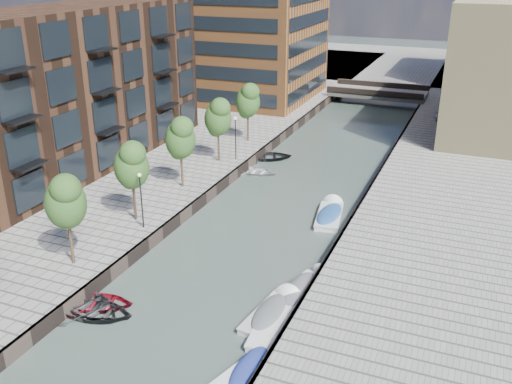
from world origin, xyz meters
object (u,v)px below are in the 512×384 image
Objects in this scene: motorboat_4 at (273,311)px; car at (445,118)px; sloop_4 at (268,159)px; motorboat_3 at (330,214)px; tree_3 at (131,164)px; tree_5 at (218,116)px; motorboat_2 at (279,319)px; sloop_2 at (99,306)px; sloop_3 at (256,173)px; sloop_0 at (96,315)px; bridge at (378,93)px; tree_2 at (65,200)px; tree_6 at (248,100)px; motorboat_1 at (304,289)px; sloop_1 at (90,310)px; motorboat_0 at (255,368)px; tree_4 at (180,137)px.

motorboat_4 is 1.30× the size of car.
sloop_4 is 0.89× the size of motorboat_3.
tree_3 reaches higher than motorboat_3.
tree_5 is 1.19× the size of motorboat_4.
sloop_2 is at bearing -165.28° from motorboat_2.
sloop_0 is at bearing -177.98° from sloop_3.
tree_2 reaches higher than bridge.
motorboat_3 is at bearing -164.28° from sloop_4.
motorboat_2 is 1.49× the size of car.
tree_6 is 28.43m from motorboat_1.
tree_6 reaches higher than sloop_1.
motorboat_0 is (10.19, -0.94, 0.19)m from sloop_0.
car reaches higher than sloop_1.
tree_3 reaches higher than motorboat_4.
tree_2 reaches higher than sloop_3.
tree_5 is 1.49× the size of sloop_3.
tree_2 is 26.62m from sloop_4.
motorboat_0 is (14.03, -31.97, -5.12)m from tree_6.
sloop_0 is at bearing -170.38° from sloop_2.
bridge reaches higher than motorboat_4.
motorboat_0 is (14.03, -10.97, -5.12)m from tree_3.
tree_2 is 1.19× the size of motorboat_4.
sloop_4 is (3.10, 25.90, -5.31)m from tree_2.
tree_3 is 1.10× the size of motorboat_3.
sloop_0 is 1.17× the size of car.
tree_5 is 22.76m from motorboat_1.
tree_6 reaches higher than motorboat_3.
tree_6 is at bearing 115.84° from motorboat_4.
bridge is at bearing -23.87° from sloop_2.
motorboat_3 reaches higher than sloop_4.
tree_4 is 1.19× the size of motorboat_4.
sloop_0 is 0.92× the size of motorboat_0.
sloop_3 is 0.80× the size of motorboat_4.
motorboat_0 is (10.51, -25.58, 0.19)m from sloop_3.
tree_6 reaches higher than sloop_0.
sloop_3 is at bearing -61.09° from tree_6.
tree_2 is 1.33× the size of sloop_0.
motorboat_2 is (13.63, -20.56, -5.20)m from tree_5.
sloop_3 is (-0.31, 24.65, 0.00)m from sloop_0.
tree_2 is 14.12m from motorboat_4.
sloop_4 is 27.55m from motorboat_2.
tree_4 reaches higher than motorboat_4.
tree_3 and tree_6 have the same top height.
bridge is 39.33m from motorboat_3.
motorboat_2 is at bearing -44.84° from tree_4.
motorboat_1 is at bearing -117.69° from car.
motorboat_4 is (13.13, -27.11, -5.11)m from tree_6.
sloop_1 is at bearing -72.06° from tree_3.
tree_4 is 17.42m from sloop_2.
tree_3 is 1.55× the size of car.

